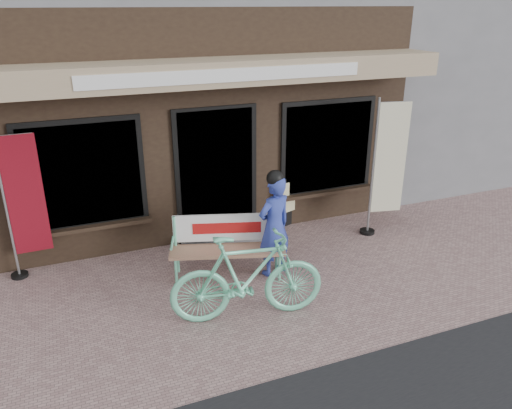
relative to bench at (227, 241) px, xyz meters
name	(u,v)px	position (x,y,z in m)	size (l,w,h in m)	color
ground	(263,297)	(0.23, -0.79, -0.52)	(70.00, 70.00, 0.00)	#A4807D
storefront	(168,39)	(0.23, 4.17, 2.48)	(7.00, 6.77, 6.00)	black
neighbor_right_near	(480,37)	(8.73, 4.71, 2.28)	(10.00, 7.00, 5.60)	slate
bench	(227,241)	(0.00, 0.00, 0.00)	(1.67, 0.87, 0.88)	#6FD9AD
person	(274,224)	(0.62, -0.23, 0.26)	(0.62, 0.49, 1.57)	#303FA5
bicycle	(247,277)	(-0.12, -1.13, 0.05)	(0.54, 1.90, 1.14)	#6FD9AD
nobori_red	(23,203)	(-2.60, 1.01, 0.59)	(0.63, 0.24, 2.14)	gray
nobori_cream	(387,166)	(2.87, 0.35, 0.67)	(0.69, 0.30, 2.30)	gray
menu_stand	(285,202)	(1.46, 1.20, -0.06)	(0.44, 0.23, 0.89)	black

